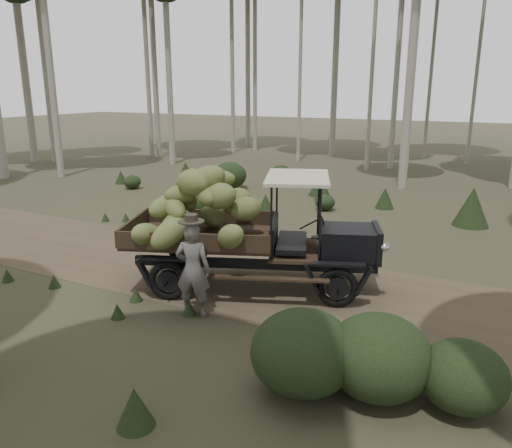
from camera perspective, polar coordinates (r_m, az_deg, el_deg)
The scene contains 5 objects.
ground at distance 12.33m, azimuth -8.00°, elevation -4.86°, with size 120.00×120.00×0.00m, color #473D2B.
dirt_track at distance 12.33m, azimuth -8.01°, elevation -4.84°, with size 70.00×4.00×0.01m, color brown.
banana_truck at distance 10.58m, azimuth -3.75°, elevation 0.68°, with size 5.62×3.74×2.79m.
farmer at distance 9.46m, azimuth -7.22°, elevation -5.08°, with size 0.77×0.61×2.00m.
undergrowth at distance 12.48m, azimuth -11.30°, elevation -2.19°, with size 23.46×22.77×1.36m.
Camera 1 is at (6.75, -9.41, 4.22)m, focal length 35.00 mm.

